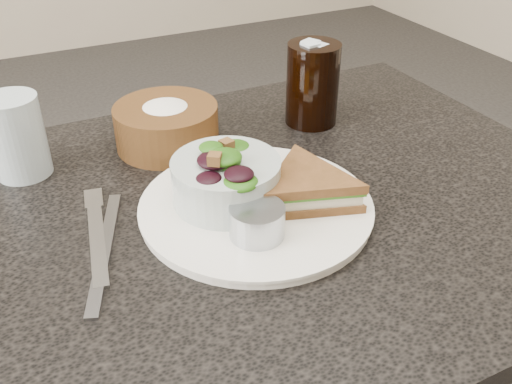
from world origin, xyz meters
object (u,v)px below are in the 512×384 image
at_px(salad_bowl, 226,174).
at_px(dressing_ramekin, 257,222).
at_px(water_glass, 17,136).
at_px(cola_glass, 313,81).
at_px(bread_basket, 166,119).
at_px(dinner_plate, 256,207).
at_px(sandwich, 307,188).

distance_m(salad_bowl, dressing_ramekin, 0.09).
bearing_deg(water_glass, cola_glass, -4.67).
height_order(dressing_ramekin, cola_glass, cola_glass).
bearing_deg(bread_basket, dressing_ramekin, -87.14).
distance_m(dinner_plate, salad_bowl, 0.06).
relative_size(sandwich, bread_basket, 0.99).
distance_m(cola_glass, water_glass, 0.45).
xyz_separation_m(dressing_ramekin, bread_basket, (-0.01, 0.28, 0.01)).
bearing_deg(sandwich, dressing_ramekin, -140.04).
relative_size(dressing_ramekin, cola_glass, 0.45).
distance_m(sandwich, bread_basket, 0.27).
relative_size(dinner_plate, salad_bowl, 2.14).
bearing_deg(cola_glass, water_glass, 175.33).
xyz_separation_m(sandwich, water_glass, (-0.31, 0.26, 0.02)).
bearing_deg(salad_bowl, dressing_ramekin, -88.68).
height_order(dinner_plate, sandwich, sandwich).
bearing_deg(water_glass, bread_basket, -3.22).
distance_m(bread_basket, water_glass, 0.21).
xyz_separation_m(salad_bowl, dressing_ramekin, (0.00, -0.08, -0.02)).
height_order(dinner_plate, dressing_ramekin, dressing_ramekin).
xyz_separation_m(sandwich, dressing_ramekin, (-0.09, -0.04, -0.00)).
height_order(salad_bowl, cola_glass, cola_glass).
bearing_deg(bread_basket, salad_bowl, -86.49).
relative_size(dinner_plate, water_glass, 2.55).
xyz_separation_m(salad_bowl, cola_glass, (0.23, 0.17, 0.02)).
height_order(dinner_plate, water_glass, water_glass).
distance_m(dinner_plate, cola_glass, 0.29).
bearing_deg(dinner_plate, sandwich, -22.32).
relative_size(dinner_plate, bread_basket, 1.88).
bearing_deg(sandwich, salad_bowl, 169.82).
bearing_deg(dressing_ramekin, salad_bowl, 91.32).
distance_m(sandwich, dressing_ramekin, 0.10).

